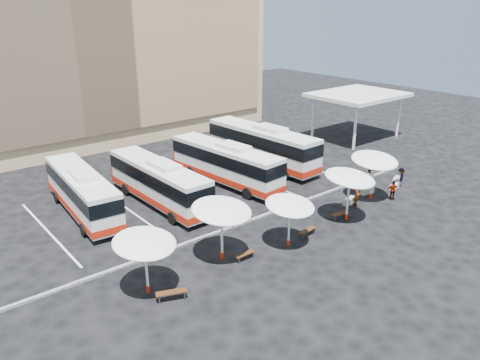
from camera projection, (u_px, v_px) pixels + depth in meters
ground at (256, 223)px, 33.53m from camera, size 120.00×120.00×0.00m
sandstone_building at (70, 24)px, 52.15m from camera, size 42.00×18.25×29.60m
service_canopy at (358, 96)px, 53.20m from camera, size 10.00×8.00×5.20m
curb_divider at (251, 220)px, 33.87m from camera, size 34.00×0.25×0.15m
bay_lines at (193, 191)px, 39.33m from camera, size 24.15×12.00×0.01m
bus_0 at (82, 191)px, 34.50m from camera, size 3.28×11.34×3.55m
bus_1 at (158, 181)px, 36.17m from camera, size 2.84×11.51×3.64m
bus_2 at (226, 162)px, 40.35m from camera, size 3.59×11.89×3.71m
bus_3 at (262, 145)px, 44.84m from camera, size 3.48×12.91×4.06m
sunshade_0 at (144, 243)px, 24.51m from camera, size 4.35×4.37×3.54m
sunshade_1 at (221, 211)px, 27.78m from camera, size 4.52×4.56×3.82m
sunshade_2 at (290, 206)px, 29.52m from camera, size 3.47×3.50×3.31m
sunshade_3 at (350, 178)px, 33.02m from camera, size 4.77×4.79×3.77m
sunshade_4 at (375, 160)px, 36.62m from camera, size 4.57×4.60×3.82m
wood_bench_0 at (172, 294)px, 24.76m from camera, size 1.72×1.04×0.51m
wood_bench_1 at (245, 255)px, 28.68m from camera, size 1.38×0.38×0.42m
wood_bench_2 at (307, 231)px, 31.59m from camera, size 1.55×0.55×0.46m
wood_bench_3 at (340, 214)px, 34.12m from camera, size 1.54×0.62×0.46m
conc_bench_0 at (349, 201)px, 36.70m from camera, size 1.34×0.63×0.48m
conc_bench_1 at (367, 191)px, 38.64m from camera, size 1.27×0.62×0.46m
conc_bench_2 at (394, 187)px, 39.56m from camera, size 1.28×0.64×0.46m
conc_bench_3 at (396, 180)px, 41.12m from camera, size 1.24×0.79×0.44m
passenger_0 at (357, 196)px, 36.06m from camera, size 0.77×0.69×1.77m
passenger_1 at (369, 177)px, 40.22m from camera, size 0.96×0.91×1.58m
passenger_2 at (393, 190)px, 37.29m from camera, size 1.01×0.74×1.59m
passenger_3 at (401, 177)px, 40.01m from camera, size 1.20×0.98×1.62m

